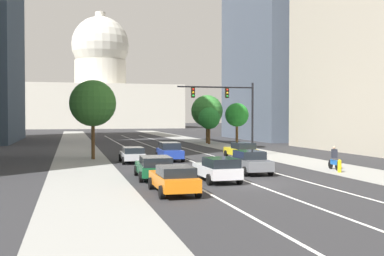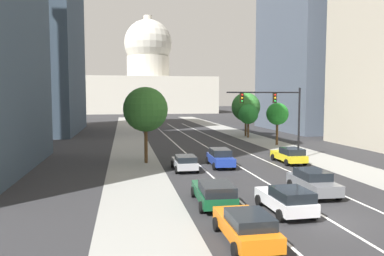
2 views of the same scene
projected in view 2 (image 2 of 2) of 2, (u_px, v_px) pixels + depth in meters
The scene contains 20 objects.
ground_plane at pixel (190, 137), 58.37m from camera, with size 400.00×400.00×0.00m, color #2B2B2D.
sidewalk_left at pixel (131, 142), 51.80m from camera, with size 4.77×130.00×0.01m, color gray.
sidewalk_right at pixel (257, 139), 55.13m from camera, with size 4.77×130.00×0.01m, color gray.
lane_stripe_left at pixel (183, 151), 43.05m from camera, with size 0.16×90.00×0.01m, color white.
lane_stripe_center at pixel (212, 150), 43.66m from camera, with size 0.16×90.00×0.01m, color white.
lane_stripe_right at pixel (240, 150), 44.28m from camera, with size 0.16×90.00×0.01m, color white.
office_tower_far_left at pixel (30, 26), 64.57m from camera, with size 16.14×25.88×37.03m.
capitol_building at pixel (148, 81), 151.19m from camera, with size 51.92×27.38×38.75m.
car_gray at pixel (313, 182), 23.89m from camera, with size 2.11×4.55×1.53m.
car_green at pixel (214, 192), 21.31m from camera, with size 2.27×4.87×1.46m.
car_orange at pixel (246, 226), 15.80m from camera, with size 2.00×4.46×1.42m.
car_white at pixel (286, 199), 19.84m from camera, with size 2.09×4.20×1.47m.
car_silver at pixel (185, 162), 31.54m from camera, with size 1.97×4.07×1.34m.
car_blue at pixel (220, 157), 33.36m from camera, with size 2.08×4.63×1.60m.
car_yellow at pixel (289, 155), 35.06m from camera, with size 1.99×4.53×1.50m.
traffic_signal_mast at pixel (278, 108), 36.84m from camera, with size 7.61×0.39×7.14m.
street_tree_far_right at pixel (248, 114), 57.32m from camera, with size 3.05×3.05×5.15m.
street_tree_near_left at pixel (146, 109), 34.88m from camera, with size 4.19×4.19×7.16m.
street_tree_near_right at pixel (277, 114), 48.24m from camera, with size 2.87×2.87×5.50m.
street_tree_mid_right at pixel (246, 107), 59.37m from camera, with size 4.56×4.56×6.95m.
Camera 2 is at (-10.17, -17.16, 6.18)m, focal length 34.96 mm.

